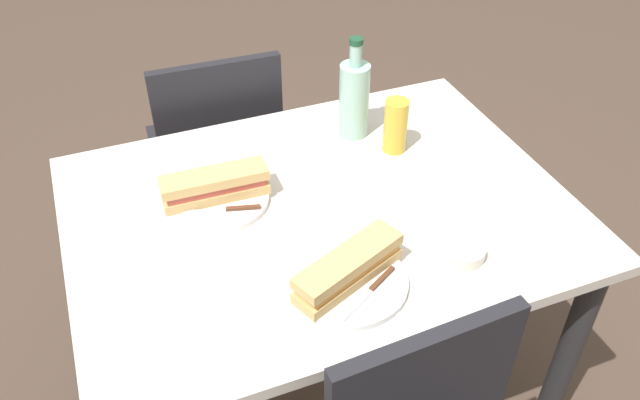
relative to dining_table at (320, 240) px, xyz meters
name	(u,v)px	position (x,y,z in m)	size (l,w,h in m)	color
ground_plane	(320,390)	(0.00, 0.00, -0.63)	(8.00, 8.00, 0.00)	#47382D
dining_table	(320,240)	(0.00, 0.00, 0.00)	(1.17, 0.87, 0.74)	beige
chair_near	(219,153)	(0.11, -0.63, -0.13)	(0.41, 0.41, 0.88)	black
plate_near	(348,282)	(0.04, 0.26, 0.12)	(0.25, 0.25, 0.01)	white
baguette_sandwich_near	(348,268)	(0.04, 0.26, 0.16)	(0.26, 0.16, 0.07)	tan
knife_near	(371,290)	(0.01, 0.30, 0.13)	(0.16, 0.10, 0.01)	silver
plate_far	(217,199)	(0.22, -0.11, 0.12)	(0.25, 0.25, 0.01)	white
baguette_sandwich_far	(215,185)	(0.22, -0.11, 0.16)	(0.25, 0.08, 0.07)	tan
knife_far	(227,209)	(0.21, -0.05, 0.13)	(0.18, 0.06, 0.01)	silver
water_bottle	(354,98)	(-0.20, -0.26, 0.22)	(0.08, 0.08, 0.28)	#99C6B7
beer_glass	(396,126)	(-0.27, -0.15, 0.18)	(0.06, 0.06, 0.15)	gold
olive_bowl	(463,252)	(-0.23, 0.27, 0.12)	(0.10, 0.10, 0.03)	silver
paper_napkin	(264,145)	(0.05, -0.29, 0.11)	(0.14, 0.14, 0.00)	white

